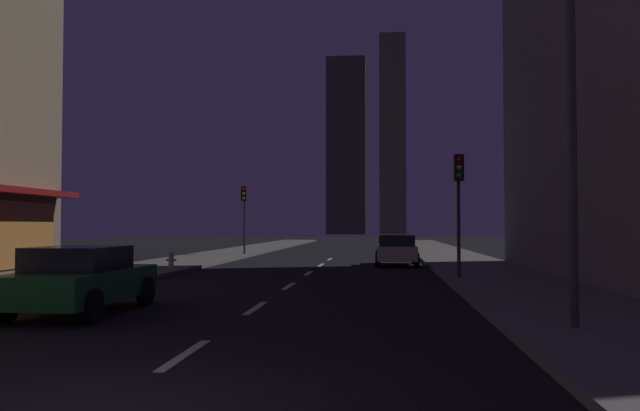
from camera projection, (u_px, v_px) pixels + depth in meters
The scene contains 12 objects.
ground_plane at pixel (334, 258), 37.79m from camera, with size 78.00×136.00×0.10m, color black.
sidewalk_right at pixel (451, 256), 37.11m from camera, with size 4.00×76.00×0.15m, color #605E59.
sidewalk_left at pixel (221, 255), 38.48m from camera, with size 4.00×76.00×0.15m, color #605E59.
lane_marking_center at pixel (289, 286), 19.49m from camera, with size 0.16×33.40×0.01m.
skyscraper_distant_tall at pixel (347, 147), 136.26m from camera, with size 8.44×8.01×38.14m, color #474335.
skyscraper_distant_mid at pixel (392, 135), 143.70m from camera, with size 5.99×7.03×45.69m, color #625D49.
car_parked_near at pixel (81, 279), 13.50m from camera, with size 1.98×4.24×1.45m.
car_parked_far at pixel (396, 250), 29.55m from camera, with size 1.98×4.24×1.45m.
fire_hydrant_far_left at pixel (171, 260), 26.12m from camera, with size 0.42×0.30×0.65m.
traffic_light_near_right at pixel (459, 187), 21.06m from camera, with size 0.32×0.48×4.20m.
traffic_light_far_left at pixel (244, 204), 38.26m from camera, with size 0.32×0.48×4.20m.
street_lamp_right at pixel (523, 47), 11.00m from camera, with size 1.96×0.56×6.58m.
Camera 1 is at (2.87, -5.77, 1.90)m, focal length 34.99 mm.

